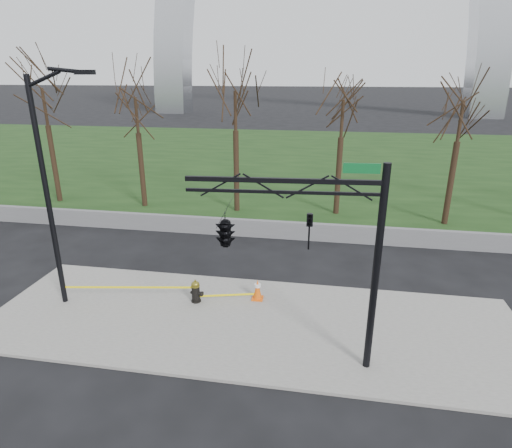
% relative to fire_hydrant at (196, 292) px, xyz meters
% --- Properties ---
extents(ground, '(500.00, 500.00, 0.00)m').
position_rel_fire_hydrant_xyz_m(ground, '(2.19, -0.94, -0.50)').
color(ground, black).
rests_on(ground, ground).
extents(sidewalk, '(18.00, 6.00, 0.10)m').
position_rel_fire_hydrant_xyz_m(sidewalk, '(2.19, -0.94, -0.45)').
color(sidewalk, slate).
rests_on(sidewalk, ground).
extents(grass_strip, '(120.00, 40.00, 0.06)m').
position_rel_fire_hydrant_xyz_m(grass_strip, '(2.19, 29.06, -0.47)').
color(grass_strip, black).
rests_on(grass_strip, ground).
extents(guardrail, '(60.00, 0.30, 0.90)m').
position_rel_fire_hydrant_xyz_m(guardrail, '(2.19, 7.06, -0.05)').
color(guardrail, '#59595B').
rests_on(guardrail, ground).
extents(tree_row, '(45.88, 4.00, 7.60)m').
position_rel_fire_hydrant_xyz_m(tree_row, '(2.13, 11.06, 3.30)').
color(tree_row, black).
rests_on(tree_row, ground).
extents(fire_hydrant, '(0.55, 0.35, 0.88)m').
position_rel_fire_hydrant_xyz_m(fire_hydrant, '(0.00, 0.00, 0.00)').
color(fire_hydrant, black).
rests_on(fire_hydrant, sidewalk).
extents(traffic_cone, '(0.42, 0.42, 0.80)m').
position_rel_fire_hydrant_xyz_m(traffic_cone, '(2.18, 0.57, -0.01)').
color(traffic_cone, '#EC590C').
rests_on(traffic_cone, sidewalk).
extents(street_light, '(2.39, 0.29, 8.21)m').
position_rel_fire_hydrant_xyz_m(street_light, '(-4.55, -0.80, 4.19)').
color(street_light, black).
rests_on(street_light, ground).
extents(traffic_signal_mast, '(5.09, 2.52, 6.00)m').
position_rel_fire_hydrant_xyz_m(traffic_signal_mast, '(2.67, -2.89, 3.64)').
color(traffic_signal_mast, black).
rests_on(traffic_signal_mast, ground).
extents(caution_tape, '(6.96, 1.36, 0.44)m').
position_rel_fire_hydrant_xyz_m(caution_tape, '(-1.29, -0.18, 0.05)').
color(caution_tape, yellow).
rests_on(caution_tape, ground).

